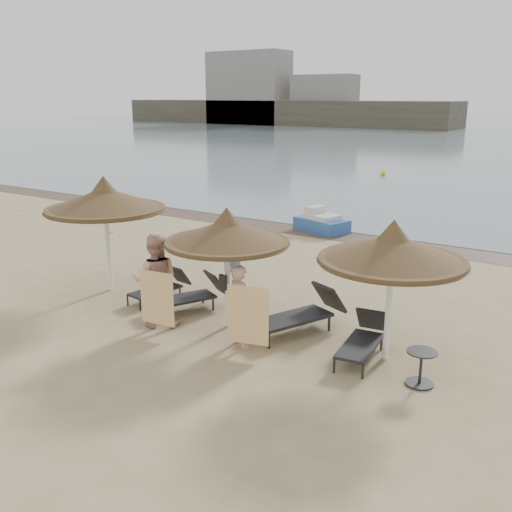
{
  "coord_description": "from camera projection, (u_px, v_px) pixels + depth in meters",
  "views": [
    {
      "loc": [
        6.62,
        -8.61,
        4.76
      ],
      "look_at": [
        0.23,
        1.2,
        1.46
      ],
      "focal_mm": 40.0,
      "sensor_mm": 36.0,
      "label": 1
    }
  ],
  "objects": [
    {
      "name": "wet_sand_strip",
      "position": [
        382.0,
        241.0,
        19.29
      ],
      "size": [
        200.0,
        1.6,
        0.01
      ],
      "primitive_type": "cube",
      "color": "brown",
      "rests_on": "ground"
    },
    {
      "name": "bag_patterned",
      "position": [
        232.0,
        262.0,
        11.97
      ],
      "size": [
        0.34,
        0.13,
        0.42
      ],
      "rotation": [
        0.0,
        0.0,
        0.06
      ],
      "color": "white",
      "rests_on": "ground"
    },
    {
      "name": "lounger_far_right",
      "position": [
        364.0,
        338.0,
        10.76
      ],
      "size": [
        0.78,
        1.79,
        0.78
      ],
      "rotation": [
        0.0,
        0.0,
        0.12
      ],
      "color": "#252627",
      "rests_on": "ground"
    },
    {
      "name": "person_right",
      "position": [
        240.0,
        300.0,
        11.01
      ],
      "size": [
        1.04,
        0.88,
        1.93
      ],
      "primitive_type": "imported",
      "rotation": [
        0.0,
        0.0,
        2.74
      ],
      "color": "tan",
      "rests_on": "ground"
    },
    {
      "name": "palapa_left",
      "position": [
        105.0,
        200.0,
        13.86
      ],
      "size": [
        2.93,
        2.93,
        2.91
      ],
      "rotation": [
        0.0,
        0.0,
        -0.1
      ],
      "color": "white",
      "rests_on": "ground"
    },
    {
      "name": "side_table",
      "position": [
        421.0,
        369.0,
        9.67
      ],
      "size": [
        0.51,
        0.51,
        0.62
      ],
      "rotation": [
        0.0,
        0.0,
        0.25
      ],
      "color": "#252627",
      "rests_on": "ground"
    },
    {
      "name": "ground",
      "position": [
        215.0,
        336.0,
        11.71
      ],
      "size": [
        160.0,
        160.0,
        0.0
      ],
      "primitive_type": "plane",
      "color": "tan",
      "rests_on": "ground"
    },
    {
      "name": "lounger_near_right",
      "position": [
        304.0,
        312.0,
        11.87
      ],
      "size": [
        1.42,
        2.16,
        0.92
      ],
      "rotation": [
        0.0,
        0.0,
        -0.4
      ],
      "color": "#252627",
      "rests_on": "ground"
    },
    {
      "name": "towel_left",
      "position": [
        157.0,
        298.0,
        11.59
      ],
      "size": [
        0.81,
        0.11,
        1.14
      ],
      "rotation": [
        0.0,
        0.0,
        0.11
      ],
      "color": "orange",
      "rests_on": "ground"
    },
    {
      "name": "far_shore",
      "position": [
        391.0,
        108.0,
        86.88
      ],
      "size": [
        150.0,
        54.8,
        12.0
      ],
      "color": "#514D3D",
      "rests_on": "ground"
    },
    {
      "name": "person_left",
      "position": [
        155.0,
        273.0,
        11.95
      ],
      "size": [
        1.28,
        1.21,
        2.34
      ],
      "primitive_type": "imported",
      "rotation": [
        0.0,
        0.0,
        3.79
      ],
      "color": "tan",
      "rests_on": "ground"
    },
    {
      "name": "towel_right",
      "position": [
        248.0,
        316.0,
        10.67
      ],
      "size": [
        0.8,
        0.22,
        1.15
      ],
      "rotation": [
        0.0,
        0.0,
        0.25
      ],
      "color": "orange",
      "rests_on": "ground"
    },
    {
      "name": "lounger_far_left",
      "position": [
        162.0,
        286.0,
        13.79
      ],
      "size": [
        0.76,
        1.66,
        0.72
      ],
      "rotation": [
        0.0,
        0.0,
        -0.15
      ],
      "color": "#252627",
      "rests_on": "ground"
    },
    {
      "name": "lounger_near_left",
      "position": [
        192.0,
        294.0,
        13.07
      ],
      "size": [
        1.37,
        1.91,
        0.82
      ],
      "rotation": [
        0.0,
        0.0,
        -0.47
      ],
      "color": "#252627",
      "rests_on": "ground"
    },
    {
      "name": "bag_dark",
      "position": [
        223.0,
        282.0,
        11.79
      ],
      "size": [
        0.23,
        0.14,
        0.31
      ],
      "rotation": [
        0.0,
        0.0,
        -0.34
      ],
      "color": "black",
      "rests_on": "ground"
    },
    {
      "name": "buoy_left",
      "position": [
        383.0,
        173.0,
        35.17
      ],
      "size": [
        0.32,
        0.32,
        0.32
      ],
      "primitive_type": "sphere",
      "color": "yellow",
      "rests_on": "ground"
    },
    {
      "name": "palapa_center",
      "position": [
        227.0,
        233.0,
        11.64
      ],
      "size": [
        2.61,
        2.61,
        2.59
      ],
      "rotation": [
        0.0,
        0.0,
        -0.14
      ],
      "color": "white",
      "rests_on": "ground"
    },
    {
      "name": "pedal_boat",
      "position": [
        321.0,
        222.0,
        20.7
      ],
      "size": [
        2.12,
        1.62,
        0.88
      ],
      "rotation": [
        0.0,
        0.0,
        -0.3
      ],
      "color": "#2D569F",
      "rests_on": "ground"
    },
    {
      "name": "palapa_right",
      "position": [
        392.0,
        249.0,
        10.14
      ],
      "size": [
        2.69,
        2.69,
        2.67
      ],
      "rotation": [
        0.0,
        0.0,
        0.21
      ],
      "color": "white",
      "rests_on": "ground"
    }
  ]
}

